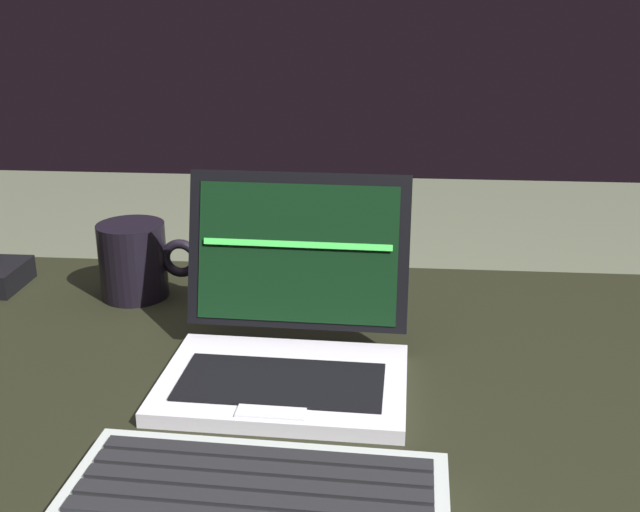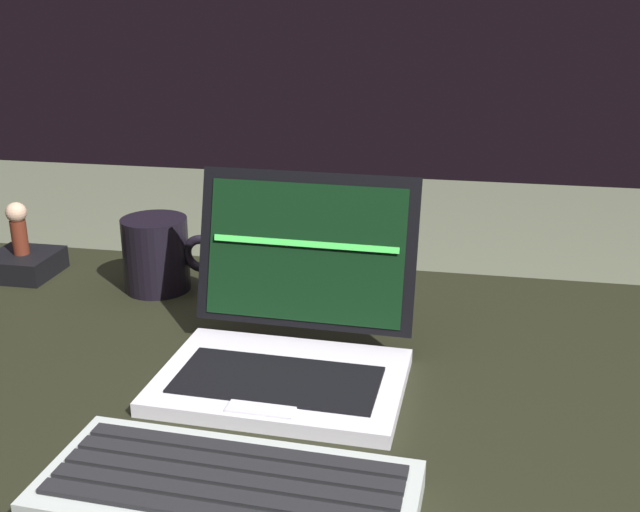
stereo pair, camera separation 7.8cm
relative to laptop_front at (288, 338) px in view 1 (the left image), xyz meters
name	(u,v)px [view 1 (the left image)]	position (x,y,z in m)	size (l,w,h in m)	color
desk	(370,442)	(0.09, -0.01, -0.12)	(1.38, 0.71, 0.75)	black
laptop_front	(288,338)	(0.00, 0.00, 0.00)	(0.26, 0.24, 0.20)	silver
external_keyboard	(257,499)	(0.00, -0.23, -0.03)	(0.31, 0.14, 0.03)	#B0BAB5
coffee_mug	(135,260)	(-0.23, 0.20, 0.01)	(0.14, 0.09, 0.10)	black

